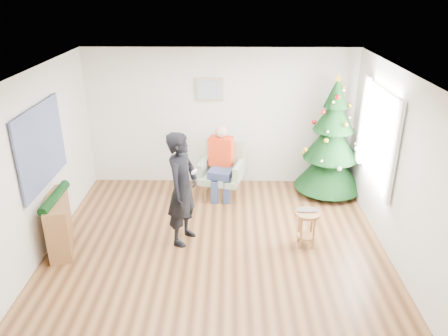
{
  "coord_description": "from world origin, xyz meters",
  "views": [
    {
      "loc": [
        0.19,
        -5.39,
        3.7
      ],
      "look_at": [
        0.1,
        0.6,
        1.1
      ],
      "focal_mm": 35.0,
      "sensor_mm": 36.0,
      "label": 1
    }
  ],
  "objects_px": {
    "christmas_tree": "(332,141)",
    "standing_man": "(182,189)",
    "stool": "(306,229)",
    "armchair": "(222,176)",
    "console": "(59,223)"
  },
  "relations": [
    {
      "from": "christmas_tree",
      "to": "standing_man",
      "type": "bearing_deg",
      "value": -146.09
    },
    {
      "from": "stool",
      "to": "armchair",
      "type": "height_order",
      "value": "armchair"
    },
    {
      "from": "standing_man",
      "to": "stool",
      "type": "bearing_deg",
      "value": -73.63
    },
    {
      "from": "christmas_tree",
      "to": "armchair",
      "type": "height_order",
      "value": "christmas_tree"
    },
    {
      "from": "armchair",
      "to": "standing_man",
      "type": "relative_size",
      "value": 0.57
    },
    {
      "from": "christmas_tree",
      "to": "console",
      "type": "xyz_separation_m",
      "value": [
        -4.36,
        -1.9,
        -0.61
      ]
    },
    {
      "from": "standing_man",
      "to": "console",
      "type": "relative_size",
      "value": 1.75
    },
    {
      "from": "console",
      "to": "standing_man",
      "type": "bearing_deg",
      "value": -11.73
    },
    {
      "from": "armchair",
      "to": "console",
      "type": "xyz_separation_m",
      "value": [
        -2.37,
        -1.79,
        0.03
      ]
    },
    {
      "from": "armchair",
      "to": "standing_man",
      "type": "bearing_deg",
      "value": -94.24
    },
    {
      "from": "christmas_tree",
      "to": "armchair",
      "type": "bearing_deg",
      "value": -176.66
    },
    {
      "from": "armchair",
      "to": "stool",
      "type": "bearing_deg",
      "value": -38.0
    },
    {
      "from": "armchair",
      "to": "standing_man",
      "type": "distance_m",
      "value": 1.75
    },
    {
      "from": "christmas_tree",
      "to": "standing_man",
      "type": "xyz_separation_m",
      "value": [
        -2.53,
        -1.7,
        -0.14
      ]
    },
    {
      "from": "armchair",
      "to": "standing_man",
      "type": "xyz_separation_m",
      "value": [
        -0.55,
        -1.59,
        0.5
      ]
    }
  ]
}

